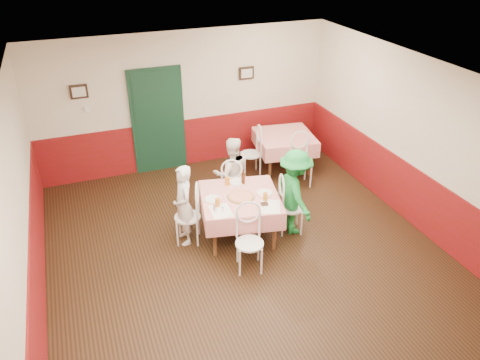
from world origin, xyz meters
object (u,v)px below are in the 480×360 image
object	(u,v)px
chair_right	(291,208)
glass_a	(218,202)
chair_far	(232,186)
chair_second_a	(251,154)
glass_b	(265,197)
diner_left	(184,205)
diner_far	(232,174)
pizza	(241,197)
chair_second_b	(301,164)
chair_left	(188,217)
glass_c	(227,181)
chair_near	(249,244)
main_table	(240,216)
beer_bottle	(243,177)
diner_right	(295,192)
second_table	(284,152)
wallet	(264,204)

from	to	relation	value
chair_right	glass_a	xyz separation A→B (m)	(-1.26, 0.00, 0.38)
chair_far	glass_a	distance (m)	1.22
chair_second_a	glass_b	size ratio (longest dim) A/B	6.78
diner_left	diner_far	bearing A→B (deg)	123.74
chair_second_a	pizza	size ratio (longest dim) A/B	2.20
glass_a	diner_left	size ratio (longest dim) A/B	0.10
chair_second_b	glass_a	bearing A→B (deg)	-139.82
chair_left	glass_c	world-z (taller)	chair_left
chair_near	glass_b	distance (m)	0.84
chair_left	glass_b	size ratio (longest dim) A/B	6.78
chair_near	diner_far	distance (m)	1.77
chair_near	glass_c	size ratio (longest dim) A/B	6.54
chair_right	glass_a	distance (m)	1.32
chair_near	chair_second_b	distance (m)	2.76
main_table	glass_c	distance (m)	0.61
beer_bottle	diner_right	xyz separation A→B (m)	(0.69, -0.53, -0.14)
second_table	chair_second_b	world-z (taller)	chair_second_b
chair_left	diner_right	bearing A→B (deg)	99.07
chair_second_a	glass_b	world-z (taller)	chair_second_a
glass_a	diner_far	bearing A→B (deg)	59.80
glass_b	chair_near	bearing A→B (deg)	-130.92
chair_second_a	diner_left	world-z (taller)	diner_left
glass_c	diner_right	world-z (taller)	diner_right
chair_second_b	wallet	size ratio (longest dim) A/B	8.18
beer_bottle	diner_right	world-z (taller)	diner_right
glass_b	second_table	bearing A→B (deg)	57.49
chair_far	chair_second_b	distance (m)	1.59
glass_c	diner_right	xyz separation A→B (m)	(0.95, -0.59, -0.09)
chair_far	chair_second_a	xyz separation A→B (m)	(0.80, 1.09, 0.00)
chair_left	chair_near	world-z (taller)	same
chair_second_a	chair_left	bearing A→B (deg)	-37.50
wallet	diner_right	world-z (taller)	diner_right
glass_c	second_table	bearing A→B (deg)	40.30
chair_second_a	chair_second_b	size ratio (longest dim) A/B	1.00
beer_bottle	diner_far	world-z (taller)	diner_far
chair_left	chair_second_b	distance (m)	2.74
chair_second_a	glass_c	size ratio (longest dim) A/B	6.54
chair_near	beer_bottle	size ratio (longest dim) A/B	3.90
chair_right	pizza	bearing A→B (deg)	96.31
chair_second_b	glass_c	xyz separation A→B (m)	(-1.79, -0.77, 0.38)
second_table	chair_far	distance (m)	1.90
chair_second_a	beer_bottle	world-z (taller)	beer_bottle
chair_second_b	diner_far	bearing A→B (deg)	-160.98
main_table	chair_left	size ratio (longest dim) A/B	1.36
chair_second_b	glass_c	world-z (taller)	chair_second_b
main_table	diner_far	xyz separation A→B (m)	(0.18, 0.88, 0.31)
chair_far	pizza	world-z (taller)	chair_far
chair_right	chair_near	world-z (taller)	same
chair_far	glass_b	bearing A→B (deg)	119.73
diner_far	pizza	bearing A→B (deg)	87.74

